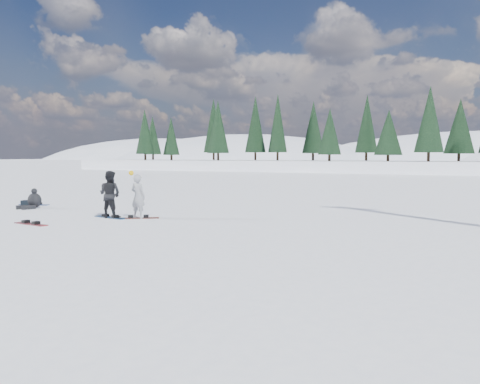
{
  "coord_description": "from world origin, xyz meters",
  "views": [
    {
      "loc": [
        12.05,
        -12.51,
        2.34
      ],
      "look_at": [
        5.54,
        1.73,
        1.1
      ],
      "focal_mm": 35.0,
      "sensor_mm": 36.0,
      "label": 1
    }
  ],
  "objects_px": {
    "seated_rider": "(34,201)",
    "gear_bag": "(27,204)",
    "snowboarder_woman": "(138,196)",
    "snowboard_loose_b": "(31,224)",
    "snowboard_loose_c": "(34,205)",
    "snowboarder_man": "(110,194)"
  },
  "relations": [
    {
      "from": "snowboard_loose_b",
      "to": "snowboard_loose_c",
      "type": "distance_m",
      "value": 6.71
    },
    {
      "from": "snowboarder_woman",
      "to": "snowboard_loose_c",
      "type": "distance_m",
      "value": 7.61
    },
    {
      "from": "snowboard_loose_b",
      "to": "snowboard_loose_c",
      "type": "height_order",
      "value": "same"
    },
    {
      "from": "snowboarder_woman",
      "to": "seated_rider",
      "type": "distance_m",
      "value": 6.33
    },
    {
      "from": "snowboard_loose_c",
      "to": "gear_bag",
      "type": "bearing_deg",
      "value": -71.8
    },
    {
      "from": "seated_rider",
      "to": "gear_bag",
      "type": "relative_size",
      "value": 2.52
    },
    {
      "from": "gear_bag",
      "to": "snowboard_loose_b",
      "type": "xyz_separation_m",
      "value": [
        4.56,
        -3.81,
        -0.14
      ]
    },
    {
      "from": "snowboarder_woman",
      "to": "snowboard_loose_b",
      "type": "relative_size",
      "value": 1.18
    },
    {
      "from": "seated_rider",
      "to": "snowboard_loose_b",
      "type": "xyz_separation_m",
      "value": [
        3.86,
        -3.56,
        -0.32
      ]
    },
    {
      "from": "snowboarder_woman",
      "to": "snowboard_loose_c",
      "type": "bearing_deg",
      "value": -12.52
    },
    {
      "from": "snowboarder_woman",
      "to": "seated_rider",
      "type": "relative_size",
      "value": 1.56
    },
    {
      "from": "snowboarder_man",
      "to": "gear_bag",
      "type": "relative_size",
      "value": 3.91
    },
    {
      "from": "snowboarder_man",
      "to": "snowboard_loose_b",
      "type": "bearing_deg",
      "value": 54.8
    },
    {
      "from": "snowboarder_woman",
      "to": "snowboard_loose_b",
      "type": "bearing_deg",
      "value": 49.99
    },
    {
      "from": "snowboarder_man",
      "to": "seated_rider",
      "type": "xyz_separation_m",
      "value": [
        -5.19,
        1.12,
        -0.54
      ]
    },
    {
      "from": "seated_rider",
      "to": "snowboard_loose_b",
      "type": "bearing_deg",
      "value": -20.0
    },
    {
      "from": "seated_rider",
      "to": "gear_bag",
      "type": "height_order",
      "value": "seated_rider"
    },
    {
      "from": "seated_rider",
      "to": "gear_bag",
      "type": "bearing_deg",
      "value": -177.46
    },
    {
      "from": "snowboarder_woman",
      "to": "gear_bag",
      "type": "bearing_deg",
      "value": -7.55
    },
    {
      "from": "snowboarder_man",
      "to": "snowboard_loose_c",
      "type": "relative_size",
      "value": 1.17
    },
    {
      "from": "snowboarder_woman",
      "to": "seated_rider",
      "type": "xyz_separation_m",
      "value": [
        -6.26,
        0.83,
        -0.49
      ]
    },
    {
      "from": "snowboarder_man",
      "to": "seated_rider",
      "type": "bearing_deg",
      "value": -18.71
    }
  ]
}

